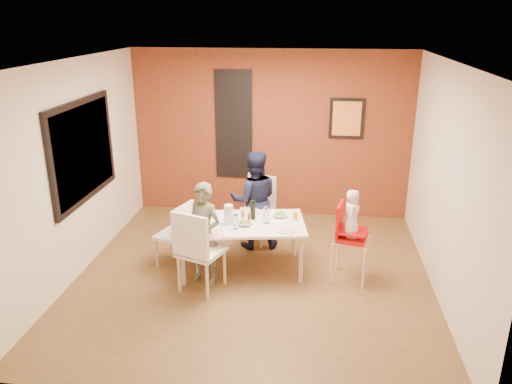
# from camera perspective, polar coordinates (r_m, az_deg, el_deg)

# --- Properties ---
(ground) EXTENTS (4.50, 4.50, 0.00)m
(ground) POSITION_cam_1_polar(r_m,az_deg,el_deg) (6.55, -0.33, -9.58)
(ground) COLOR brown
(ground) RESTS_ON ground
(ceiling) EXTENTS (4.50, 4.50, 0.02)m
(ceiling) POSITION_cam_1_polar(r_m,az_deg,el_deg) (5.73, -0.38, 14.69)
(ceiling) COLOR white
(ceiling) RESTS_ON wall_back
(wall_back) EXTENTS (4.50, 0.02, 2.70)m
(wall_back) POSITION_cam_1_polar(r_m,az_deg,el_deg) (8.16, 1.69, 6.59)
(wall_back) COLOR beige
(wall_back) RESTS_ON ground
(wall_front) EXTENTS (4.50, 0.02, 2.70)m
(wall_front) POSITION_cam_1_polar(r_m,az_deg,el_deg) (3.95, -4.59, -8.33)
(wall_front) COLOR beige
(wall_front) RESTS_ON ground
(wall_left) EXTENTS (0.02, 4.50, 2.70)m
(wall_left) POSITION_cam_1_polar(r_m,az_deg,el_deg) (6.66, -19.94, 2.37)
(wall_left) COLOR beige
(wall_left) RESTS_ON ground
(wall_right) EXTENTS (0.02, 4.50, 2.70)m
(wall_right) POSITION_cam_1_polar(r_m,az_deg,el_deg) (6.14, 20.94, 0.83)
(wall_right) COLOR beige
(wall_right) RESTS_ON ground
(brick_accent_wall) EXTENTS (4.50, 0.02, 2.70)m
(brick_accent_wall) POSITION_cam_1_polar(r_m,az_deg,el_deg) (8.14, 1.68, 6.56)
(brick_accent_wall) COLOR maroon
(brick_accent_wall) RESTS_ON ground
(picture_window_frame) EXTENTS (0.05, 1.70, 1.30)m
(picture_window_frame) POSITION_cam_1_polar(r_m,az_deg,el_deg) (6.77, -19.17, 4.48)
(picture_window_frame) COLOR black
(picture_window_frame) RESTS_ON wall_left
(picture_window_pane) EXTENTS (0.02, 1.55, 1.15)m
(picture_window_pane) POSITION_cam_1_polar(r_m,az_deg,el_deg) (6.76, -19.05, 4.48)
(picture_window_pane) COLOR black
(picture_window_pane) RESTS_ON wall_left
(glassblock_strip) EXTENTS (0.55, 0.03, 1.70)m
(glassblock_strip) POSITION_cam_1_polar(r_m,az_deg,el_deg) (8.17, -2.55, 7.67)
(glassblock_strip) COLOR silver
(glassblock_strip) RESTS_ON wall_back
(glassblock_surround) EXTENTS (0.60, 0.03, 1.76)m
(glassblock_surround) POSITION_cam_1_polar(r_m,az_deg,el_deg) (8.16, -2.56, 7.66)
(glassblock_surround) COLOR black
(glassblock_surround) RESTS_ON wall_back
(art_print_frame) EXTENTS (0.54, 0.03, 0.64)m
(art_print_frame) POSITION_cam_1_polar(r_m,az_deg,el_deg) (8.03, 10.33, 8.27)
(art_print_frame) COLOR black
(art_print_frame) RESTS_ON wall_back
(art_print_canvas) EXTENTS (0.44, 0.01, 0.54)m
(art_print_canvas) POSITION_cam_1_polar(r_m,az_deg,el_deg) (8.02, 10.33, 8.24)
(art_print_canvas) COLOR orange
(art_print_canvas) RESTS_ON wall_back
(dining_table) EXTENTS (1.73, 1.14, 0.67)m
(dining_table) POSITION_cam_1_polar(r_m,az_deg,el_deg) (6.45, -1.65, -3.99)
(dining_table) COLOR white
(dining_table) RESTS_ON ground
(chair_near) EXTENTS (0.63, 0.63, 1.06)m
(chair_near) POSITION_cam_1_polar(r_m,az_deg,el_deg) (5.99, -6.79, -6.30)
(chair_near) COLOR white
(chair_near) RESTS_ON ground
(chair_far) EXTENTS (0.58, 0.58, 0.97)m
(chair_far) POSITION_cam_1_polar(r_m,az_deg,el_deg) (7.34, 0.27, -1.50)
(chair_far) COLOR silver
(chair_far) RESTS_ON ground
(chair_left) EXTENTS (0.53, 0.53, 0.90)m
(chair_left) POSITION_cam_1_polar(r_m,az_deg,el_deg) (6.66, -8.86, -4.46)
(chair_left) COLOR silver
(chair_left) RESTS_ON ground
(high_chair) EXTENTS (0.50, 0.50, 1.01)m
(high_chair) POSITION_cam_1_polar(r_m,az_deg,el_deg) (6.35, 10.50, -4.80)
(high_chair) COLOR red
(high_chair) RESTS_ON ground
(child_near) EXTENTS (0.56, 0.47, 1.31)m
(child_near) POSITION_cam_1_polar(r_m,az_deg,el_deg) (6.17, -5.99, -4.80)
(child_near) COLOR brown
(child_near) RESTS_ON ground
(child_far) EXTENTS (0.78, 0.66, 1.43)m
(child_far) POSITION_cam_1_polar(r_m,az_deg,el_deg) (7.06, -0.21, -0.91)
(child_far) COLOR black
(child_far) RESTS_ON ground
(toddler) EXTENTS (0.23, 0.32, 0.61)m
(toddler) POSITION_cam_1_polar(r_m,az_deg,el_deg) (6.22, 10.91, -2.40)
(toddler) COLOR silver
(toddler) RESTS_ON high_chair
(plate_near_left) EXTENTS (0.23, 0.23, 0.01)m
(plate_near_left) POSITION_cam_1_polar(r_m,az_deg,el_deg) (6.08, -4.81, -4.92)
(plate_near_left) COLOR white
(plate_near_left) RESTS_ON dining_table
(plate_far_mid) EXTENTS (0.31, 0.31, 0.01)m
(plate_far_mid) POSITION_cam_1_polar(r_m,az_deg,el_deg) (6.78, -0.69, -2.15)
(plate_far_mid) COLOR white
(plate_far_mid) RESTS_ON dining_table
(plate_near_right) EXTENTS (0.25, 0.25, 0.01)m
(plate_near_right) POSITION_cam_1_polar(r_m,az_deg,el_deg) (6.18, 3.61, -4.45)
(plate_near_right) COLOR white
(plate_near_right) RESTS_ON dining_table
(plate_far_left) EXTENTS (0.29, 0.29, 0.01)m
(plate_far_left) POSITION_cam_1_polar(r_m,az_deg,el_deg) (6.68, -6.80, -2.65)
(plate_far_left) COLOR white
(plate_far_left) RESTS_ON dining_table
(salad_bowl_a) EXTENTS (0.20, 0.20, 0.05)m
(salad_bowl_a) POSITION_cam_1_polar(r_m,az_deg,el_deg) (6.34, -1.31, -3.58)
(salad_bowl_a) COLOR white
(salad_bowl_a) RESTS_ON dining_table
(salad_bowl_b) EXTENTS (0.23, 0.23, 0.05)m
(salad_bowl_b) POSITION_cam_1_polar(r_m,az_deg,el_deg) (6.60, 2.76, -2.64)
(salad_bowl_b) COLOR white
(salad_bowl_b) RESTS_ON dining_table
(wine_bottle) EXTENTS (0.07, 0.07, 0.26)m
(wine_bottle) POSITION_cam_1_polar(r_m,az_deg,el_deg) (6.48, -0.37, -2.06)
(wine_bottle) COLOR black
(wine_bottle) RESTS_ON dining_table
(wine_glass_a) EXTENTS (0.06, 0.06, 0.19)m
(wine_glass_a) POSITION_cam_1_polar(r_m,az_deg,el_deg) (6.21, -2.32, -3.41)
(wine_glass_a) COLOR white
(wine_glass_a) RESTS_ON dining_table
(wine_glass_b) EXTENTS (0.08, 0.08, 0.22)m
(wine_glass_b) POSITION_cam_1_polar(r_m,az_deg,el_deg) (6.37, 1.18, -2.64)
(wine_glass_b) COLOR silver
(wine_glass_b) RESTS_ON dining_table
(paper_towel_roll) EXTENTS (0.11, 0.11, 0.26)m
(paper_towel_roll) POSITION_cam_1_polar(r_m,az_deg,el_deg) (6.34, -3.14, -2.59)
(paper_towel_roll) COLOR silver
(paper_towel_roll) RESTS_ON dining_table
(condiment_red) EXTENTS (0.03, 0.03, 0.12)m
(condiment_red) POSITION_cam_1_polar(r_m,az_deg,el_deg) (6.39, -0.83, -3.04)
(condiment_red) COLOR red
(condiment_red) RESTS_ON dining_table
(condiment_green) EXTENTS (0.03, 0.03, 0.13)m
(condiment_green) POSITION_cam_1_polar(r_m,az_deg,el_deg) (6.45, -0.68, -2.79)
(condiment_green) COLOR #2E6D24
(condiment_green) RESTS_ON dining_table
(condiment_brown) EXTENTS (0.03, 0.03, 0.13)m
(condiment_brown) POSITION_cam_1_polar(r_m,az_deg,el_deg) (6.47, -1.54, -2.71)
(condiment_brown) COLOR brown
(condiment_brown) RESTS_ON dining_table
(sippy_cup) EXTENTS (0.06, 0.06, 0.10)m
(sippy_cup) POSITION_cam_1_polar(r_m,az_deg,el_deg) (6.52, 4.51, -2.74)
(sippy_cup) COLOR orange
(sippy_cup) RESTS_ON dining_table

